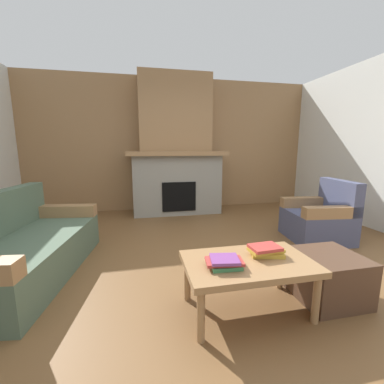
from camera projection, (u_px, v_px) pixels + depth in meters
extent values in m
plane|color=brown|center=(213.00, 272.00, 2.62)|extent=(9.00, 9.00, 0.00)
cube|color=#997047|center=(173.00, 145.00, 5.27)|extent=(6.00, 0.12, 2.70)
cube|color=gray|center=(176.00, 184.00, 5.01)|extent=(1.70, 0.70, 1.15)
cube|color=black|center=(179.00, 196.00, 4.73)|extent=(0.64, 0.08, 0.56)
cube|color=#997047|center=(176.00, 153.00, 4.85)|extent=(1.90, 0.82, 0.08)
cube|color=#997047|center=(175.00, 113.00, 4.86)|extent=(1.40, 0.50, 1.47)
cube|color=#4C604C|center=(29.00, 257.00, 2.52)|extent=(1.08, 1.90, 0.40)
cube|color=#997047|center=(63.00, 211.00, 3.27)|extent=(0.85, 0.27, 0.15)
cube|color=#474C6B|center=(316.00, 225.00, 3.55)|extent=(0.84, 0.84, 0.40)
cube|color=#474C6B|center=(339.00, 196.00, 3.50)|extent=(0.22, 0.77, 0.45)
cube|color=#997047|center=(306.00, 202.00, 3.80)|extent=(0.77, 0.22, 0.15)
cube|color=#997047|center=(332.00, 212.00, 3.20)|extent=(0.77, 0.22, 0.15)
cube|color=#997047|center=(248.00, 263.00, 1.94)|extent=(1.00, 0.60, 0.05)
cylinder|color=#997047|center=(201.00, 316.00, 1.66)|extent=(0.06, 0.06, 0.38)
cylinder|color=#997047|center=(316.00, 299.00, 1.83)|extent=(0.06, 0.06, 0.38)
cylinder|color=#997047|center=(187.00, 279.00, 2.12)|extent=(0.06, 0.06, 0.38)
cylinder|color=#997047|center=(281.00, 269.00, 2.30)|extent=(0.06, 0.06, 0.38)
cube|color=#4C3323|center=(327.00, 277.00, 2.14)|extent=(0.52, 0.52, 0.40)
cube|color=#3D7F4C|center=(225.00, 265.00, 1.83)|extent=(0.23, 0.19, 0.03)
cube|color=#B23833|center=(224.00, 261.00, 1.83)|extent=(0.29, 0.19, 0.02)
cube|color=#7A3D84|center=(225.00, 259.00, 1.81)|extent=(0.23, 0.21, 0.02)
cube|color=gold|center=(267.00, 253.00, 2.03)|extent=(0.29, 0.21, 0.03)
cube|color=gold|center=(266.00, 250.00, 2.02)|extent=(0.28, 0.17, 0.03)
cube|color=#B23833|center=(265.00, 247.00, 2.01)|extent=(0.25, 0.19, 0.03)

